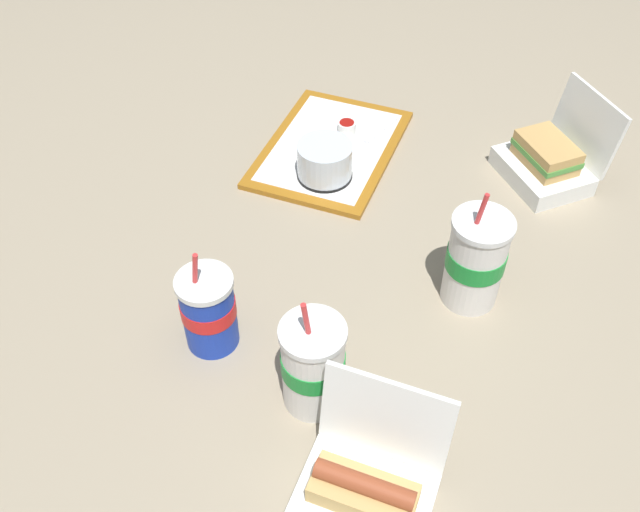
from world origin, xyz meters
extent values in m
plane|color=gray|center=(0.00, 0.00, 0.00)|extent=(3.20, 3.20, 0.00)
cube|color=#A56619|center=(-0.33, -0.11, 0.01)|extent=(0.38, 0.27, 0.01)
cube|color=white|center=(-0.33, -0.11, 0.01)|extent=(0.33, 0.23, 0.00)
cylinder|color=black|center=(-0.24, -0.09, 0.02)|extent=(0.11, 0.11, 0.01)
cylinder|color=#512D19|center=(-0.24, -0.09, 0.04)|extent=(0.08, 0.08, 0.05)
cylinder|color=silver|center=(-0.24, -0.09, 0.05)|extent=(0.11, 0.11, 0.07)
cylinder|color=white|center=(-0.39, -0.09, 0.03)|extent=(0.04, 0.04, 0.02)
cylinder|color=#9E140F|center=(-0.39, -0.09, 0.04)|extent=(0.03, 0.03, 0.01)
cube|color=white|center=(-0.39, -0.16, 0.02)|extent=(0.10, 0.10, 0.00)
cube|color=white|center=(-0.42, -0.02, 0.02)|extent=(0.11, 0.05, 0.00)
cube|color=white|center=(0.41, 0.18, 0.02)|extent=(0.14, 0.18, 0.04)
cube|color=white|center=(0.33, 0.19, 0.11)|extent=(0.04, 0.18, 0.14)
cube|color=tan|center=(0.41, 0.18, 0.06)|extent=(0.07, 0.14, 0.03)
cylinder|color=#9E4728|center=(0.41, 0.18, 0.08)|extent=(0.03, 0.13, 0.03)
cylinder|color=yellow|center=(0.41, 0.18, 0.09)|extent=(0.01, 0.12, 0.01)
cube|color=white|center=(-0.39, 0.32, 0.02)|extent=(0.22, 0.22, 0.04)
cube|color=white|center=(-0.44, 0.39, 0.11)|extent=(0.15, 0.14, 0.14)
cube|color=tan|center=(-0.39, 0.32, 0.05)|extent=(0.15, 0.14, 0.02)
cube|color=#4C933D|center=(-0.39, 0.32, 0.07)|extent=(0.15, 0.15, 0.01)
cube|color=tan|center=(-0.39, 0.32, 0.08)|extent=(0.15, 0.14, 0.02)
cylinder|color=white|center=(-0.02, 0.25, 0.08)|extent=(0.10, 0.10, 0.17)
cylinder|color=#198C33|center=(-0.02, 0.25, 0.10)|extent=(0.10, 0.10, 0.04)
cylinder|color=white|center=(-0.02, 0.25, 0.17)|extent=(0.10, 0.10, 0.01)
cylinder|color=red|center=(-0.01, 0.24, 0.21)|extent=(0.01, 0.01, 0.06)
cylinder|color=white|center=(0.26, 0.06, 0.08)|extent=(0.09, 0.09, 0.16)
cylinder|color=#198C33|center=(0.26, 0.06, 0.09)|extent=(0.09, 0.09, 0.03)
cylinder|color=white|center=(0.26, 0.06, 0.16)|extent=(0.10, 0.10, 0.01)
cylinder|color=red|center=(0.27, 0.05, 0.20)|extent=(0.01, 0.01, 0.06)
cylinder|color=#1938B7|center=(0.21, -0.13, 0.07)|extent=(0.09, 0.09, 0.13)
cylinder|color=red|center=(0.21, -0.13, 0.08)|extent=(0.09, 0.09, 0.03)
cylinder|color=white|center=(0.21, -0.13, 0.14)|extent=(0.09, 0.09, 0.01)
cylinder|color=red|center=(0.21, -0.14, 0.17)|extent=(0.01, 0.02, 0.06)
camera|label=1|loc=(0.83, 0.27, 0.93)|focal=40.00mm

